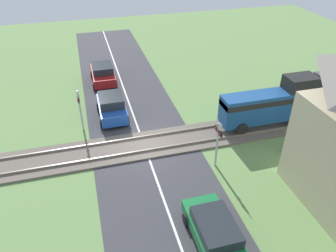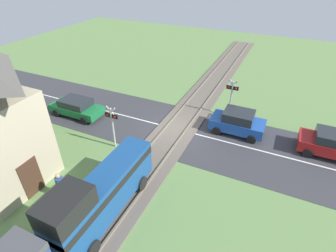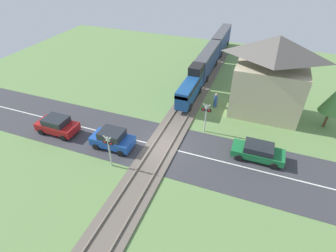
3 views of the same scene
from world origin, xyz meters
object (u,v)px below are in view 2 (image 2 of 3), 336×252
at_px(car_near_crossing, 238,122).
at_px(car_far_side, 76,107).
at_px(car_behind_queue, 332,144).
at_px(crossing_signal_west_approach, 232,93).
at_px(crossing_signal_east_approach, 112,122).
at_px(pedestrian_by_station, 61,187).

xyz_separation_m(car_near_crossing, car_far_side, (11.72, 2.88, -0.12)).
bearing_deg(car_far_side, car_behind_queue, -170.66).
xyz_separation_m(car_behind_queue, crossing_signal_west_approach, (6.85, -2.07, 1.09)).
xyz_separation_m(car_near_crossing, car_behind_queue, (-5.80, 0.00, -0.03)).
distance_m(crossing_signal_west_approach, crossing_signal_east_approach, 9.07).
distance_m(car_far_side, car_behind_queue, 17.75).
bearing_deg(pedestrian_by_station, crossing_signal_east_approach, -89.75).
xyz_separation_m(car_behind_queue, crossing_signal_east_approach, (12.60, 4.95, 1.09)).
distance_m(car_near_crossing, pedestrian_by_station, 11.79).
height_order(crossing_signal_east_approach, pedestrian_by_station, crossing_signal_east_approach).
height_order(car_far_side, car_behind_queue, car_behind_queue).
bearing_deg(crossing_signal_west_approach, car_far_side, 24.90).
height_order(car_behind_queue, pedestrian_by_station, pedestrian_by_station).
height_order(car_near_crossing, car_far_side, car_near_crossing).
distance_m(crossing_signal_east_approach, pedestrian_by_station, 4.84).
bearing_deg(crossing_signal_east_approach, crossing_signal_west_approach, -129.29).
xyz_separation_m(car_near_crossing, crossing_signal_east_approach, (6.80, 4.95, 1.06)).
distance_m(car_near_crossing, car_far_side, 12.07).
bearing_deg(car_near_crossing, pedestrian_by_station, 54.90).
distance_m(car_far_side, pedestrian_by_station, 8.38).
distance_m(car_near_crossing, car_behind_queue, 5.80).
height_order(car_behind_queue, crossing_signal_east_approach, crossing_signal_east_approach).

